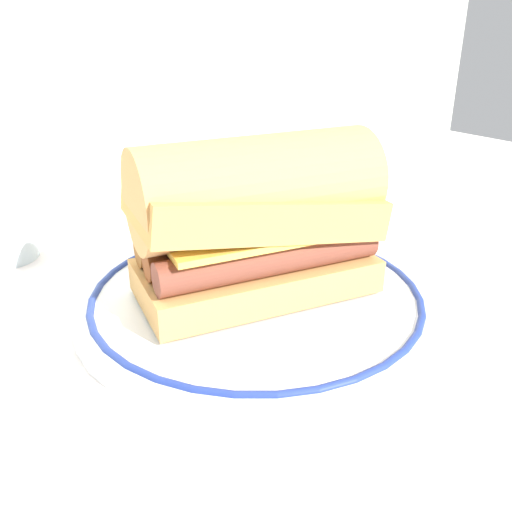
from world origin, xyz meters
name	(u,v)px	position (x,y,z in m)	size (l,w,h in m)	color
ground_plane	(267,330)	(0.00, 0.00, 0.00)	(1.50, 1.50, 0.00)	white
plate	(256,297)	(0.02, 0.03, 0.01)	(0.29, 0.29, 0.01)	white
sausage_sandwich	(256,217)	(0.02, 0.03, 0.08)	(0.20, 0.13, 0.12)	tan
salt_shaker	(262,179)	(0.17, 0.21, 0.04)	(0.03, 0.03, 0.08)	white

